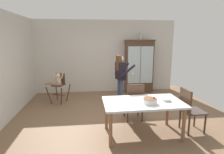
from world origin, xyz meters
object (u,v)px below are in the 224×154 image
Objects in this scene: ceramic_vase at (141,36)px; adult_person at (121,74)px; dining_chair_right_end at (189,107)px; china_cabinet at (139,66)px; birthday_cake at (150,101)px; dining_table at (143,105)px; serving_bowl at (166,100)px; dining_chair_far_side at (134,99)px; high_chair_with_toddler at (58,83)px.

ceramic_vase is 0.18× the size of adult_person.
ceramic_vase is at bearing 1.80° from dining_chair_right_end.
china_cabinet is at bearing -174.39° from ceramic_vase.
china_cabinet is 3.42m from birthday_cake.
dining_chair_right_end is (0.23, -3.21, -1.54)m from ceramic_vase.
dining_table is at bearing 128.97° from birthday_cake.
ceramic_vase is 2.05m from adult_person.
birthday_cake is at bearing -164.68° from serving_bowl.
ceramic_vase is (0.04, 0.00, 1.10)m from china_cabinet.
serving_bowl is 0.19× the size of dining_chair_far_side.
ceramic_vase is 3.67m from birthday_cake.
ceramic_vase reaches higher than dining_chair_right_end.
high_chair_with_toddler reaches higher than birthday_cake.
china_cabinet is 2.69m from dining_chair_far_side.
dining_chair_right_end reaches higher than dining_table.
dining_chair_far_side and dining_chair_right_end have the same top height.
china_cabinet is 3.26m from serving_bowl.
dining_table is 5.89× the size of birthday_cake.
ceramic_vase is at bearing 75.95° from dining_table.
ceramic_vase is 0.28× the size of dining_chair_right_end.
adult_person is 2.20m from dining_chair_right_end.
dining_chair_far_side is at bearing -107.83° from ceramic_vase.
serving_bowl reaches higher than dining_table.
birthday_cake reaches higher than serving_bowl.
dining_chair_right_end is at bearing -14.26° from high_chair_with_toddler.
adult_person is at bearing -124.64° from ceramic_vase.
ceramic_vase is 3.62m from dining_table.
dining_chair_far_side is 1.00× the size of dining_chair_right_end.
china_cabinet is 1.10m from ceramic_vase.
ceramic_vase is 3.35m from high_chair_with_toddler.
dining_chair_far_side reaches higher than birthday_cake.
high_chair_with_toddler is 3.12m from dining_table.
adult_person is 5.47× the size of birthday_cake.
dining_table is at bearing 177.11° from serving_bowl.
dining_chair_right_end is (0.93, 0.14, -0.24)m from birthday_cake.
birthday_cake is at bearing -26.00° from high_chair_with_toddler.
adult_person is 1.96m from serving_bowl.
ceramic_vase reaches higher than dining_chair_far_side.
adult_person is 1.59× the size of dining_chair_far_side.
china_cabinet is at bearing -108.01° from dining_chair_far_side.
dining_chair_right_end is at bearing -161.09° from adult_person.
birthday_cake is 0.40m from serving_bowl.
china_cabinet is 7.34× the size of ceramic_vase.
dining_chair_far_side is (-0.78, -2.54, -0.44)m from china_cabinet.
adult_person reaches higher than serving_bowl.
dining_chair_far_side is (-0.82, -2.54, -1.54)m from ceramic_vase.
china_cabinet is 3.33m from dining_table.
high_chair_with_toddler is 0.99× the size of dining_chair_right_end.
adult_person is at bearing -123.66° from china_cabinet.
high_chair_with_toddler is at bearing 131.73° from birthday_cake.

